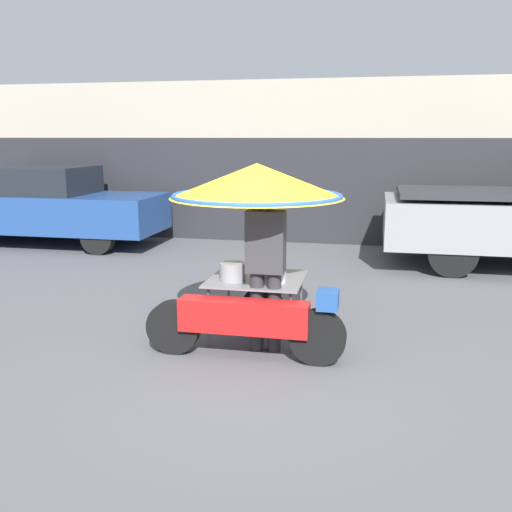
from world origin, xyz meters
TOP-DOWN VIEW (x-y plane):
  - ground_plane at (0.00, 0.00)m, footprint 36.00×36.00m
  - shopfront_building at (0.00, 7.72)m, footprint 28.00×2.06m
  - vendor_motorcycle_cart at (-0.17, 0.90)m, footprint 2.00×1.83m
  - vendor_person at (-0.01, 0.60)m, footprint 0.38×0.22m
  - parked_car at (-5.46, 5.45)m, footprint 4.63×1.69m

SIDE VIEW (x-z plane):
  - ground_plane at x=0.00m, z-range 0.00..0.00m
  - parked_car at x=-5.46m, z-range 0.02..1.59m
  - vendor_person at x=-0.01m, z-range 0.10..1.77m
  - vendor_motorcycle_cart at x=-0.17m, z-range 0.53..2.41m
  - shopfront_building at x=0.00m, z-range -0.01..3.26m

